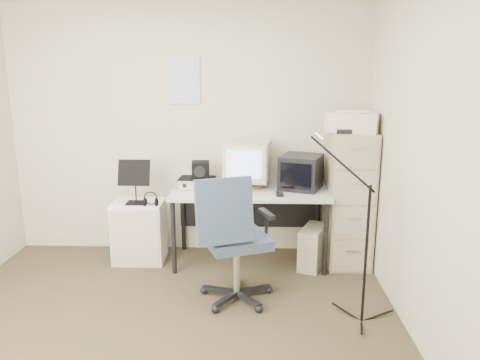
{
  "coord_description": "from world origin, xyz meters",
  "views": [
    {
      "loc": [
        0.67,
        -2.9,
        1.87
      ],
      "look_at": [
        0.55,
        0.95,
        0.95
      ],
      "focal_mm": 35.0,
      "sensor_mm": 36.0,
      "label": 1
    }
  ],
  "objects_px": {
    "filing_cabinet": "(348,198)",
    "office_chair": "(237,238)",
    "desk": "(250,226)",
    "side_cart": "(140,231)"
  },
  "relations": [
    {
      "from": "filing_cabinet",
      "to": "office_chair",
      "type": "height_order",
      "value": "filing_cabinet"
    },
    {
      "from": "filing_cabinet",
      "to": "desk",
      "type": "bearing_deg",
      "value": -178.19
    },
    {
      "from": "desk",
      "to": "office_chair",
      "type": "relative_size",
      "value": 1.39
    },
    {
      "from": "desk",
      "to": "filing_cabinet",
      "type": "bearing_deg",
      "value": 1.81
    },
    {
      "from": "filing_cabinet",
      "to": "side_cart",
      "type": "height_order",
      "value": "filing_cabinet"
    },
    {
      "from": "office_chair",
      "to": "filing_cabinet",
      "type": "bearing_deg",
      "value": 16.87
    },
    {
      "from": "office_chair",
      "to": "side_cart",
      "type": "height_order",
      "value": "office_chair"
    },
    {
      "from": "desk",
      "to": "office_chair",
      "type": "height_order",
      "value": "office_chair"
    },
    {
      "from": "office_chair",
      "to": "side_cart",
      "type": "xyz_separation_m",
      "value": [
        -0.99,
        0.79,
        -0.24
      ]
    },
    {
      "from": "desk",
      "to": "side_cart",
      "type": "xyz_separation_m",
      "value": [
        -1.09,
        0.0,
        -0.06
      ]
    }
  ]
}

